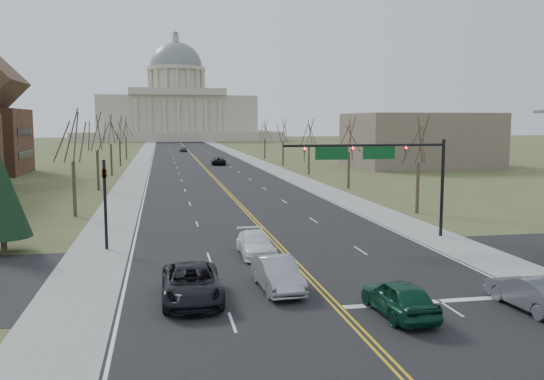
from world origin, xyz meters
name	(u,v)px	position (x,y,z in m)	size (l,w,h in m)	color
ground	(332,301)	(0.00, 0.00, 0.00)	(600.00, 600.00, 0.00)	#4C5128
road	(195,158)	(0.00, 110.00, 0.01)	(20.00, 380.00, 0.01)	black
cross_road	(302,269)	(0.00, 6.00, 0.01)	(120.00, 14.00, 0.01)	black
sidewalk_left	(143,159)	(-12.00, 110.00, 0.01)	(4.00, 380.00, 0.03)	gray
sidewalk_right	(246,157)	(12.00, 110.00, 0.01)	(4.00, 380.00, 0.03)	gray
center_line	(195,158)	(0.00, 110.00, 0.01)	(0.42, 380.00, 0.01)	gold
edge_line_left	(152,158)	(-9.80, 110.00, 0.01)	(0.15, 380.00, 0.01)	silver
edge_line_right	(237,157)	(9.80, 110.00, 0.01)	(0.15, 380.00, 0.01)	silver
stop_bar	(439,301)	(5.00, -1.00, 0.01)	(9.50, 0.50, 0.01)	silver
capitol	(177,109)	(0.00, 249.91, 14.20)	(90.00, 60.00, 50.00)	#AFA592
signal_mast	(378,160)	(7.45, 13.50, 5.76)	(12.12, 0.44, 7.20)	black
signal_left	(105,194)	(-11.50, 13.50, 3.71)	(0.32, 0.36, 6.00)	black
tree_r_0	(419,143)	(15.50, 24.00, 6.55)	(3.74, 3.74, 8.50)	#372D20
tree_l_0	(72,139)	(-15.50, 28.00, 6.94)	(3.96, 3.96, 9.00)	#372D20
tree_r_1	(349,137)	(15.50, 44.00, 6.55)	(3.74, 3.74, 8.50)	#372D20
tree_l_1	(97,134)	(-15.50, 48.00, 6.94)	(3.96, 3.96, 9.00)	#372D20
tree_r_2	(309,134)	(15.50, 64.00, 6.55)	(3.74, 3.74, 8.50)	#372D20
tree_l_2	(111,131)	(-15.50, 68.00, 6.94)	(3.96, 3.96, 9.00)	#372D20
tree_r_3	(283,132)	(15.50, 84.00, 6.55)	(3.74, 3.74, 8.50)	#372D20
tree_l_3	(119,130)	(-15.50, 88.00, 6.94)	(3.96, 3.96, 9.00)	#372D20
tree_r_4	(265,130)	(15.50, 104.00, 6.55)	(3.74, 3.74, 8.50)	#372D20
tree_l_4	(126,128)	(-15.50, 108.00, 6.94)	(3.96, 3.96, 9.00)	#372D20
conifer_l	(1,195)	(-18.00, 14.00, 3.74)	(3.64, 3.64, 6.50)	#372D20
bldg_right_mass	(419,140)	(40.00, 76.00, 5.00)	(25.00, 20.00, 10.00)	#6B5E4C
car_nb_inner_lead	(399,297)	(2.29, -2.51, 0.83)	(1.93, 4.80, 1.64)	#0D3B28
car_nb_outer_lead	(531,292)	(8.50, -2.86, 0.79)	(1.65, 4.74, 1.56)	#505258
car_sb_inner_lead	(278,274)	(-2.17, 2.26, 0.84)	(1.74, 5.00, 1.65)	gray
car_sb_outer_lead	(192,283)	(-6.52, 1.33, 0.84)	(2.76, 5.99, 1.67)	black
car_sb_inner_second	(256,244)	(-2.04, 9.97, 0.75)	(2.06, 5.08, 1.47)	white
car_far_nb	(218,161)	(3.26, 87.54, 0.80)	(2.61, 5.66, 1.57)	black
car_far_sb	(183,149)	(-1.58, 138.62, 0.78)	(1.81, 4.50, 1.53)	#4B4D52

